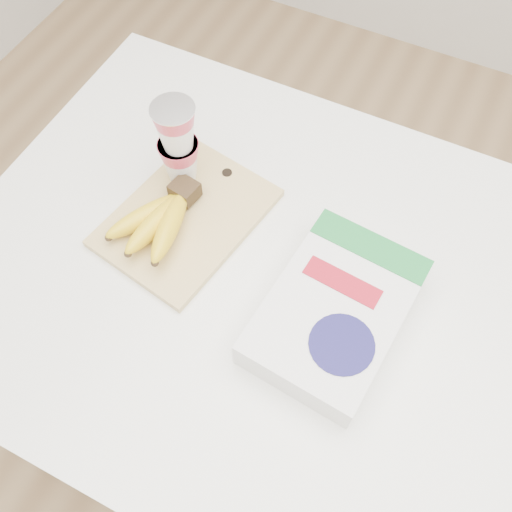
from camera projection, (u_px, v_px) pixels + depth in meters
The scene contains 6 objects.
room at pixel (345, 171), 0.70m from camera, with size 4.00×4.00×4.00m.
table at pixel (300, 386), 1.43m from camera, with size 1.34×0.89×1.01m, color silver.
cutting_board at pixel (186, 218), 1.07m from camera, with size 0.23×0.31×0.02m, color #DDC279.
bananas at pixel (160, 218), 1.03m from camera, with size 0.15×0.20×0.06m.
yogurt_stack at pixel (178, 142), 1.02m from camera, with size 0.08×0.08×0.18m.
cereal_box at pixel (335, 311), 0.94m from camera, with size 0.23×0.32×0.07m.
Camera 1 is at (0.10, -0.45, 1.90)m, focal length 40.00 mm.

